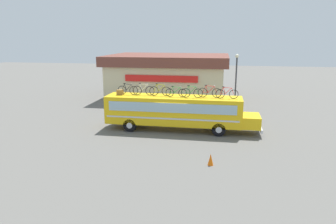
{
  "coord_description": "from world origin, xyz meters",
  "views": [
    {
      "loc": [
        3.72,
        -23.86,
        7.3
      ],
      "look_at": [
        -0.43,
        0.0,
        1.46
      ],
      "focal_mm": 33.33,
      "sensor_mm": 36.0,
      "label": 1
    }
  ],
  "objects_px": {
    "rooftop_bicycle_1": "(128,90)",
    "rooftop_bicycle_5": "(192,93)",
    "rooftop_bicycle_3": "(160,91)",
    "traffic_cone": "(211,160)",
    "luggage_bag_1": "(120,92)",
    "bus": "(177,111)",
    "rooftop_bicycle_6": "(210,92)",
    "rooftop_bicycle_4": "(176,92)",
    "street_lamp": "(236,78)",
    "rooftop_bicycle_7": "(227,94)",
    "rooftop_bicycle_2": "(143,90)"
  },
  "relations": [
    {
      "from": "bus",
      "to": "rooftop_bicycle_1",
      "type": "relative_size",
      "value": 7.21
    },
    {
      "from": "rooftop_bicycle_1",
      "to": "rooftop_bicycle_4",
      "type": "xyz_separation_m",
      "value": [
        3.99,
        -0.29,
        -0.03
      ]
    },
    {
      "from": "luggage_bag_1",
      "to": "street_lamp",
      "type": "relative_size",
      "value": 0.09
    },
    {
      "from": "rooftop_bicycle_1",
      "to": "rooftop_bicycle_4",
      "type": "relative_size",
      "value": 1.02
    },
    {
      "from": "rooftop_bicycle_7",
      "to": "traffic_cone",
      "type": "distance_m",
      "value": 7.14
    },
    {
      "from": "rooftop_bicycle_1",
      "to": "rooftop_bicycle_7",
      "type": "xyz_separation_m",
      "value": [
        7.89,
        -0.3,
        -0.01
      ]
    },
    {
      "from": "rooftop_bicycle_6",
      "to": "traffic_cone",
      "type": "xyz_separation_m",
      "value": [
        0.44,
        -6.73,
        -2.8
      ]
    },
    {
      "from": "luggage_bag_1",
      "to": "rooftop_bicycle_5",
      "type": "distance_m",
      "value": 5.87
    },
    {
      "from": "luggage_bag_1",
      "to": "rooftop_bicycle_7",
      "type": "height_order",
      "value": "rooftop_bicycle_7"
    },
    {
      "from": "rooftop_bicycle_5",
      "to": "rooftop_bicycle_7",
      "type": "xyz_separation_m",
      "value": [
        2.66,
        0.11,
        -0.01
      ]
    },
    {
      "from": "rooftop_bicycle_1",
      "to": "rooftop_bicycle_7",
      "type": "distance_m",
      "value": 7.9
    },
    {
      "from": "rooftop_bicycle_7",
      "to": "bus",
      "type": "bearing_deg",
      "value": 177.73
    },
    {
      "from": "luggage_bag_1",
      "to": "bus",
      "type": "bearing_deg",
      "value": -0.24
    },
    {
      "from": "bus",
      "to": "luggage_bag_1",
      "type": "relative_size",
      "value": 23.64
    },
    {
      "from": "rooftop_bicycle_3",
      "to": "traffic_cone",
      "type": "bearing_deg",
      "value": -57.36
    },
    {
      "from": "bus",
      "to": "traffic_cone",
      "type": "distance_m",
      "value": 7.41
    },
    {
      "from": "luggage_bag_1",
      "to": "street_lamp",
      "type": "bearing_deg",
      "value": 32.57
    },
    {
      "from": "rooftop_bicycle_2",
      "to": "traffic_cone",
      "type": "xyz_separation_m",
      "value": [
        5.71,
        -6.83,
        -2.8
      ]
    },
    {
      "from": "rooftop_bicycle_7",
      "to": "street_lamp",
      "type": "relative_size",
      "value": 0.3
    },
    {
      "from": "bus",
      "to": "rooftop_bicycle_5",
      "type": "relative_size",
      "value": 7.22
    },
    {
      "from": "rooftop_bicycle_5",
      "to": "bus",
      "type": "bearing_deg",
      "value": 167.73
    },
    {
      "from": "rooftop_bicycle_6",
      "to": "rooftop_bicycle_3",
      "type": "bearing_deg",
      "value": 179.22
    },
    {
      "from": "luggage_bag_1",
      "to": "rooftop_bicycle_1",
      "type": "bearing_deg",
      "value": 11.81
    },
    {
      "from": "bus",
      "to": "rooftop_bicycle_4",
      "type": "bearing_deg",
      "value": -109.35
    },
    {
      "from": "rooftop_bicycle_5",
      "to": "street_lamp",
      "type": "distance_m",
      "value": 7.23
    },
    {
      "from": "rooftop_bicycle_7",
      "to": "street_lamp",
      "type": "xyz_separation_m",
      "value": [
        0.89,
        6.18,
        0.43
      ]
    },
    {
      "from": "luggage_bag_1",
      "to": "rooftop_bicycle_5",
      "type": "relative_size",
      "value": 0.31
    },
    {
      "from": "rooftop_bicycle_1",
      "to": "rooftop_bicycle_3",
      "type": "distance_m",
      "value": 2.67
    },
    {
      "from": "luggage_bag_1",
      "to": "rooftop_bicycle_6",
      "type": "height_order",
      "value": "rooftop_bicycle_6"
    },
    {
      "from": "bus",
      "to": "luggage_bag_1",
      "type": "xyz_separation_m",
      "value": [
        -4.66,
        0.02,
        1.35
      ]
    },
    {
      "from": "rooftop_bicycle_1",
      "to": "rooftop_bicycle_5",
      "type": "height_order",
      "value": "rooftop_bicycle_5"
    },
    {
      "from": "rooftop_bicycle_4",
      "to": "street_lamp",
      "type": "relative_size",
      "value": 0.29
    },
    {
      "from": "rooftop_bicycle_7",
      "to": "street_lamp",
      "type": "distance_m",
      "value": 6.26
    },
    {
      "from": "bus",
      "to": "traffic_cone",
      "type": "height_order",
      "value": "bus"
    },
    {
      "from": "traffic_cone",
      "to": "rooftop_bicycle_7",
      "type": "bearing_deg",
      "value": 82.36
    },
    {
      "from": "rooftop_bicycle_2",
      "to": "rooftop_bicycle_3",
      "type": "distance_m",
      "value": 1.37
    },
    {
      "from": "luggage_bag_1",
      "to": "rooftop_bicycle_3",
      "type": "distance_m",
      "value": 3.3
    },
    {
      "from": "rooftop_bicycle_1",
      "to": "rooftop_bicycle_2",
      "type": "bearing_deg",
      "value": 0.45
    },
    {
      "from": "rooftop_bicycle_6",
      "to": "traffic_cone",
      "type": "height_order",
      "value": "rooftop_bicycle_6"
    },
    {
      "from": "rooftop_bicycle_4",
      "to": "traffic_cone",
      "type": "bearing_deg",
      "value": -65.14
    },
    {
      "from": "rooftop_bicycle_7",
      "to": "rooftop_bicycle_1",
      "type": "bearing_deg",
      "value": 177.81
    },
    {
      "from": "rooftop_bicycle_3",
      "to": "traffic_cone",
      "type": "distance_m",
      "value": 8.53
    },
    {
      "from": "traffic_cone",
      "to": "rooftop_bicycle_2",
      "type": "bearing_deg",
      "value": 129.91
    },
    {
      "from": "rooftop_bicycle_3",
      "to": "rooftop_bicycle_7",
      "type": "bearing_deg",
      "value": -2.88
    },
    {
      "from": "luggage_bag_1",
      "to": "rooftop_bicycle_4",
      "type": "relative_size",
      "value": 0.31
    },
    {
      "from": "traffic_cone",
      "to": "rooftop_bicycle_5",
      "type": "bearing_deg",
      "value": 105.52
    },
    {
      "from": "luggage_bag_1",
      "to": "rooftop_bicycle_5",
      "type": "xyz_separation_m",
      "value": [
        5.86,
        -0.28,
        0.19
      ]
    },
    {
      "from": "rooftop_bicycle_4",
      "to": "rooftop_bicycle_2",
      "type": "bearing_deg",
      "value": 173.58
    },
    {
      "from": "traffic_cone",
      "to": "rooftop_bicycle_3",
      "type": "bearing_deg",
      "value": 122.64
    },
    {
      "from": "rooftop_bicycle_3",
      "to": "rooftop_bicycle_6",
      "type": "xyz_separation_m",
      "value": [
        3.91,
        -0.05,
        -0.0
      ]
    }
  ]
}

